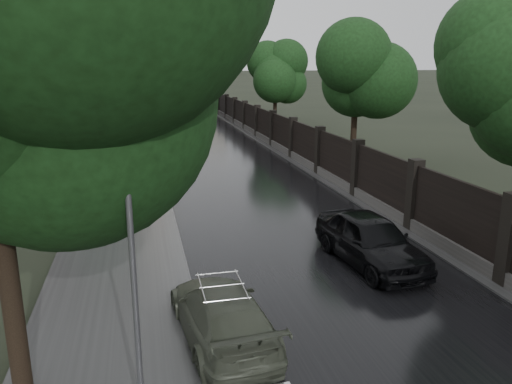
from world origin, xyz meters
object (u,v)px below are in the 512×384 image
Objects in this scene: tree_left_far at (93,76)px; tree_right_c at (275,76)px; lamp_post at (134,286)px; tree_right_b at (356,83)px; traffic_light at (154,126)px; car_right_near at (370,240)px; volga_sedan at (222,314)px.

tree_right_c is (15.50, 10.00, -0.29)m from tree_left_far.
tree_right_c is 40.67m from lamp_post.
traffic_light is (-11.80, 2.99, -2.55)m from tree_right_b.
tree_right_b is (15.50, -8.00, -0.29)m from tree_left_far.
traffic_light is 18.68m from car_right_near.
car_right_near is at bearing -67.04° from tree_left_far.
lamp_post reaches higher than traffic_light.
tree_right_c is 19.26m from traffic_light.
lamp_post reaches higher than car_right_near.
tree_right_b reaches higher than lamp_post.
tree_right_c is 1.37× the size of lamp_post.
tree_right_c reaches higher than lamp_post.
tree_right_c is 1.75× the size of traffic_light.
car_right_near is at bearing -111.92° from tree_right_b.
volga_sedan is (-11.10, -36.00, -4.31)m from tree_right_c.
traffic_light is at bearing -93.65° from volga_sedan.
traffic_light is at bearing 102.53° from car_right_near.
tree_right_b is 21.58m from volga_sedan.
tree_left_far is 26.77m from volga_sedan.
tree_left_far is 18.45m from tree_right_c.
traffic_light is (1.10, 23.49, -0.27)m from lamp_post.
tree_right_c is at bearing 71.48° from lamp_post.
tree_right_c is 33.45m from car_right_near.
lamp_post is 1.09× the size of car_right_near.
tree_right_c is at bearing 90.00° from tree_right_b.
volga_sedan is at bearing -153.26° from car_right_near.
lamp_post is at bearing -122.18° from tree_right_b.
tree_left_far is 1.85× the size of traffic_light.
tree_left_far is at bearing 126.47° from traffic_light.
tree_left_far is at bearing 95.21° from lamp_post.
volga_sedan is (4.40, -26.00, -4.60)m from tree_left_far.
traffic_light is 0.90× the size of volga_sedan.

